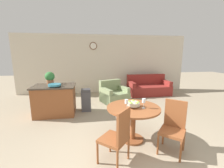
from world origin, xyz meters
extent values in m
cube|color=beige|center=(0.00, 5.26, 1.35)|extent=(8.00, 0.06, 2.70)
cylinder|color=brown|center=(-0.49, 5.22, 2.18)|extent=(0.34, 0.02, 0.34)
cylinder|color=white|center=(-0.49, 5.20, 2.18)|extent=(0.28, 0.01, 0.28)
cylinder|color=brown|center=(0.18, 0.97, 0.02)|extent=(0.46, 0.46, 0.04)
cylinder|color=brown|center=(0.18, 0.97, 0.38)|extent=(0.11, 0.11, 0.67)
cylinder|color=brown|center=(0.18, 0.97, 0.73)|extent=(1.10, 1.10, 0.03)
cylinder|color=brown|center=(-0.61, 0.36, 0.20)|extent=(0.04, 0.04, 0.39)
cylinder|color=brown|center=(-0.36, 0.65, 0.20)|extent=(0.04, 0.04, 0.39)
cylinder|color=brown|center=(-0.32, 0.11, 0.20)|extent=(0.04, 0.04, 0.39)
cylinder|color=brown|center=(-0.07, 0.40, 0.20)|extent=(0.04, 0.04, 0.39)
cube|color=brown|center=(-0.34, 0.38, 0.42)|extent=(0.59, 0.59, 0.05)
cube|color=brown|center=(-0.20, 0.25, 0.71)|extent=(0.28, 0.32, 0.53)
cylinder|color=brown|center=(0.78, 0.18, 0.20)|extent=(0.04, 0.04, 0.39)
cylinder|color=brown|center=(0.49, 0.44, 0.20)|extent=(0.04, 0.04, 0.39)
cylinder|color=brown|center=(1.04, 0.47, 0.20)|extent=(0.04, 0.04, 0.39)
cylinder|color=brown|center=(0.75, 0.72, 0.20)|extent=(0.04, 0.04, 0.39)
cube|color=brown|center=(0.76, 0.45, 0.42)|extent=(0.59, 0.59, 0.05)
cube|color=brown|center=(0.89, 0.60, 0.71)|extent=(0.32, 0.28, 0.53)
cylinder|color=#B7B29E|center=(0.18, 0.97, 0.76)|extent=(0.10, 0.10, 0.03)
cylinder|color=#B7B29E|center=(0.18, 0.97, 0.81)|extent=(0.26, 0.26, 0.07)
sphere|color=#99C142|center=(0.26, 0.95, 0.84)|extent=(0.07, 0.07, 0.07)
sphere|color=#99C142|center=(0.19, 1.06, 0.84)|extent=(0.07, 0.07, 0.07)
sphere|color=#99C142|center=(0.10, 1.01, 0.84)|extent=(0.07, 0.07, 0.07)
sphere|color=#99C142|center=(0.10, 0.91, 0.84)|extent=(0.07, 0.07, 0.07)
sphere|color=#99C142|center=(0.22, 0.89, 0.84)|extent=(0.07, 0.07, 0.07)
cylinder|color=silver|center=(0.00, 0.87, 0.75)|extent=(0.06, 0.06, 0.01)
cylinder|color=silver|center=(0.00, 0.87, 0.81)|extent=(0.01, 0.01, 0.11)
cylinder|color=silver|center=(0.00, 0.87, 0.91)|extent=(0.07, 0.07, 0.08)
cylinder|color=silver|center=(0.36, 0.87, 0.75)|extent=(0.06, 0.06, 0.01)
cylinder|color=silver|center=(0.36, 0.87, 0.81)|extent=(0.01, 0.01, 0.11)
cylinder|color=silver|center=(0.36, 0.87, 0.91)|extent=(0.07, 0.07, 0.08)
cube|color=brown|center=(-1.75, 2.69, 0.43)|extent=(1.14, 0.77, 0.87)
cube|color=#42382D|center=(-1.75, 2.69, 0.89)|extent=(1.20, 0.83, 0.04)
cylinder|color=teal|center=(-1.69, 2.49, 0.92)|extent=(0.12, 0.12, 0.02)
cylinder|color=teal|center=(-1.69, 2.49, 0.96)|extent=(0.36, 0.36, 0.05)
cylinder|color=#A36642|center=(-1.92, 2.94, 0.97)|extent=(0.20, 0.20, 0.13)
sphere|color=#387F3D|center=(-1.92, 2.94, 1.14)|extent=(0.29, 0.29, 0.29)
cube|color=#47474C|center=(-0.84, 2.85, 0.32)|extent=(0.30, 0.27, 0.64)
cube|color=#3C3C41|center=(-0.84, 2.85, 0.68)|extent=(0.29, 0.26, 0.09)
cube|color=maroon|center=(1.95, 4.43, 0.21)|extent=(1.86, 1.00, 0.42)
cube|color=maroon|center=(1.93, 4.79, 0.65)|extent=(1.84, 0.27, 0.46)
cube|color=maroon|center=(1.11, 4.40, 0.31)|extent=(0.19, 0.87, 0.63)
cube|color=maroon|center=(2.78, 4.46, 0.31)|extent=(0.19, 0.87, 0.63)
cube|color=gray|center=(0.22, 3.58, 0.20)|extent=(1.15, 1.15, 0.40)
cube|color=gray|center=(0.09, 3.90, 0.61)|extent=(0.90, 0.50, 0.42)
cube|color=gray|center=(-0.13, 3.44, 0.29)|extent=(0.42, 0.81, 0.59)
cube|color=gray|center=(0.57, 3.71, 0.29)|extent=(0.42, 0.81, 0.59)
camera|label=1|loc=(-0.71, -1.87, 1.82)|focal=24.00mm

